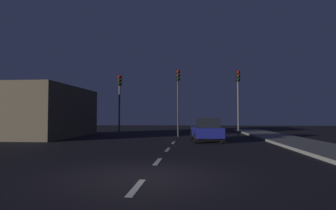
{
  "coord_description": "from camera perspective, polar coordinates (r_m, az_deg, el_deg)",
  "views": [
    {
      "loc": [
        1.32,
        -7.64,
        1.6
      ],
      "look_at": [
        -0.78,
        15.03,
        2.56
      ],
      "focal_mm": 30.45,
      "sensor_mm": 36.0,
      "label": 1
    }
  ],
  "objects": [
    {
      "name": "ground_plane",
      "position": [
        14.79,
        0.15,
        -8.64
      ],
      "size": [
        80.0,
        80.0,
        0.0
      ],
      "primitive_type": "plane",
      "color": "black"
    },
    {
      "name": "sidewalk_curb_right",
      "position": [
        15.97,
        28.31,
        -7.62
      ],
      "size": [
        3.0,
        40.0,
        0.15
      ],
      "primitive_type": "cube",
      "color": "gray",
      "rests_on": "ground_plane"
    },
    {
      "name": "lane_stripe_nearest",
      "position": [
        6.77,
        -6.34,
        -16.05
      ],
      "size": [
        0.16,
        1.6,
        0.01
      ],
      "primitive_type": "cube",
      "color": "silver",
      "rests_on": "ground_plane"
    },
    {
      "name": "lane_stripe_second",
      "position": [
        10.45,
        -2.06,
        -11.21
      ],
      "size": [
        0.16,
        1.6,
        0.01
      ],
      "primitive_type": "cube",
      "color": "silver",
      "rests_on": "ground_plane"
    },
    {
      "name": "lane_stripe_third",
      "position": [
        14.19,
        -0.07,
        -8.88
      ],
      "size": [
        0.16,
        1.6,
        0.01
      ],
      "primitive_type": "cube",
      "color": "silver",
      "rests_on": "ground_plane"
    },
    {
      "name": "lane_stripe_fourth",
      "position": [
        17.96,
        1.07,
        -7.52
      ],
      "size": [
        0.16,
        1.6,
        0.01
      ],
      "primitive_type": "cube",
      "color": "silver",
      "rests_on": "ground_plane"
    },
    {
      "name": "traffic_signal_left",
      "position": [
        24.28,
        -9.71,
        2.27
      ],
      "size": [
        0.32,
        0.38,
        5.12
      ],
      "color": "#4C4C51",
      "rests_on": "ground_plane"
    },
    {
      "name": "traffic_signal_center",
      "position": [
        23.51,
        2.03,
        2.95
      ],
      "size": [
        0.32,
        0.38,
        5.48
      ],
      "color": "#2D2D30",
      "rests_on": "ground_plane"
    },
    {
      "name": "traffic_signal_right",
      "position": [
        23.74,
        13.85,
        2.81
      ],
      "size": [
        0.32,
        0.38,
        5.38
      ],
      "color": "#4C4C51",
      "rests_on": "ground_plane"
    },
    {
      "name": "car_stopped_ahead",
      "position": [
        18.97,
        7.68,
        -4.91
      ],
      "size": [
        2.11,
        4.26,
        1.54
      ],
      "color": "navy",
      "rests_on": "ground_plane"
    },
    {
      "name": "storefront_left",
      "position": [
        24.76,
        -22.18,
        -1.31
      ],
      "size": [
        4.21,
        9.18,
        4.01
      ],
      "primitive_type": "cube",
      "color": "brown",
      "rests_on": "ground_plane"
    }
  ]
}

